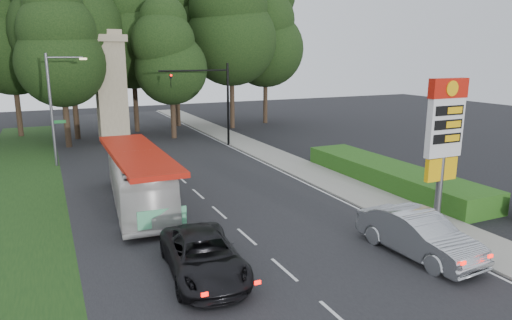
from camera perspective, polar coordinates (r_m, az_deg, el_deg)
name	(u,v)px	position (r m, az deg, el deg)	size (l,w,h in m)	color
ground	(290,276)	(17.23, 4.33, -14.24)	(120.00, 120.00, 0.00)	black
road_surface	(193,190)	(27.58, -7.88, -3.69)	(14.00, 80.00, 0.02)	black
sidewalk_right	(314,174)	(30.99, 7.31, -1.71)	(3.00, 80.00, 0.12)	gray
grass_verge_left	(19,183)	(32.36, -27.47, -2.56)	(5.00, 50.00, 0.02)	#193814
hedge	(390,175)	(29.51, 16.43, -1.81)	(3.00, 14.00, 1.20)	#255215
gas_station_pylon	(445,130)	(22.96, 22.51, 3.43)	(2.10, 0.45, 6.85)	#59595E
traffic_signal_mast	(214,93)	(39.73, -5.33, 8.33)	(6.10, 0.35, 7.20)	black
streetlight_signs	(54,105)	(35.51, -23.93, 6.35)	(2.75, 0.98, 8.00)	#59595E
monument	(111,86)	(43.77, -17.68, 8.78)	(3.00, 3.00, 10.05)	gray
tree_west_near	(9,32)	(50.44, -28.48, 13.93)	(8.40, 8.40, 16.50)	#2D2116
tree_center_left	(66,8)	(46.59, -22.63, 17.16)	(10.08, 10.08, 19.80)	#2D2116
tree_center_right	(131,23)	(49.18, -15.37, 16.23)	(9.24, 9.24, 18.15)	#2D2116
tree_east_near	(175,38)	(52.15, -10.07, 14.80)	(8.12, 8.12, 15.95)	#2D2116
tree_east_mid	(231,21)	(50.03, -3.12, 16.98)	(9.52, 9.52, 18.70)	#2D2116
tree_far_east	(266,33)	(53.82, 1.21, 15.64)	(8.68, 8.68, 17.05)	#2D2116
tree_monument_left	(60,45)	(42.37, -23.34, 13.06)	(7.28, 7.28, 14.30)	#2D2116
tree_monument_right	(171,53)	(44.23, -10.61, 12.97)	(6.72, 6.72, 13.20)	#2D2116
transit_bus	(138,179)	(24.85, -14.49, -2.31)	(2.50, 10.68, 2.98)	silver
sedan_silver	(418,234)	(19.55, 19.64, -8.74)	(1.88, 5.39, 1.77)	#A9ADB1
suv_charcoal	(203,256)	(17.04, -6.60, -11.79)	(2.52, 5.46, 1.52)	black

